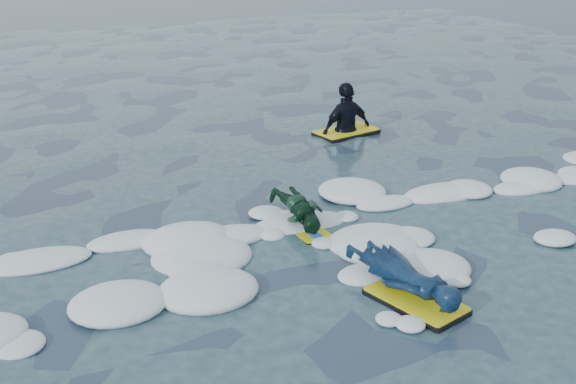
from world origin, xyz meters
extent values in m
plane|color=#172637|center=(0.00, 0.00, 0.00)|extent=(120.00, 120.00, 0.00)
cube|color=black|center=(0.22, -1.14, 0.04)|extent=(0.93, 1.25, 0.06)
cube|color=yellow|center=(0.22, -1.14, 0.08)|extent=(0.90, 1.23, 0.02)
imported|color=navy|center=(0.22, -0.89, 0.25)|extent=(0.90, 1.76, 0.40)
cube|color=black|center=(-0.14, 1.06, 0.03)|extent=(0.51, 0.84, 0.04)
cube|color=yellow|center=(-0.14, 1.06, 0.06)|extent=(0.49, 0.82, 0.01)
cube|color=blue|center=(-0.14, 1.06, 0.07)|extent=(0.21, 0.77, 0.00)
imported|color=#113E26|center=(-0.14, 1.26, 0.25)|extent=(0.67, 1.24, 0.45)
cube|color=black|center=(2.42, 5.02, 0.04)|extent=(1.38, 0.97, 0.06)
cube|color=yellow|center=(2.42, 5.02, 0.08)|extent=(1.35, 0.94, 0.02)
imported|color=black|center=(2.42, 5.02, 0.09)|extent=(1.17, 0.66, 1.88)
camera|label=1|loc=(-3.74, -7.12, 4.10)|focal=45.00mm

